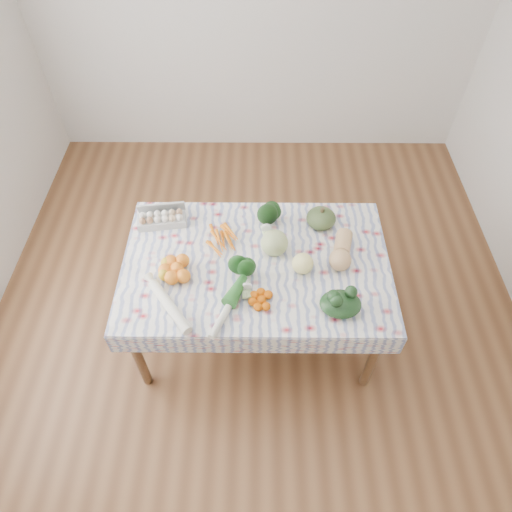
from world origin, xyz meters
TOP-DOWN VIEW (x-y plane):
  - ground at (0.00, 0.00)m, footprint 4.50×4.50m
  - wall_back at (0.00, 2.25)m, footprint 4.00×0.04m
  - dining_table at (0.00, 0.00)m, footprint 1.60×1.00m
  - tablecloth at (0.00, 0.00)m, footprint 1.66×1.06m
  - egg_carton at (-0.62, 0.32)m, footprint 0.33×0.17m
  - carrot_bunch at (-0.21, 0.15)m, footprint 0.25×0.23m
  - kale_bunch at (0.06, 0.30)m, footprint 0.20×0.18m
  - kabocha_squash at (0.42, 0.32)m, footprint 0.23×0.23m
  - cabbage at (0.11, 0.08)m, footprint 0.17×0.17m
  - butternut_squash at (0.53, 0.05)m, footprint 0.20×0.32m
  - orange_cluster at (-0.47, -0.09)m, footprint 0.32×0.32m
  - broccoli at (-0.06, -0.17)m, footprint 0.17×0.17m
  - mandarin_cluster at (0.03, -0.30)m, footprint 0.21×0.21m
  - grapefruit at (0.28, -0.06)m, footprint 0.15×0.15m
  - spinach_bag at (0.48, -0.34)m, footprint 0.28×0.25m
  - daikon at (-0.49, -0.35)m, footprint 0.30×0.38m
  - leek at (-0.16, -0.35)m, footprint 0.21×0.40m

SIDE VIEW (x-z plane):
  - ground at x=0.00m, z-range 0.00..0.00m
  - dining_table at x=0.00m, z-range 0.30..1.05m
  - tablecloth at x=0.00m, z-range 0.75..0.76m
  - carrot_bunch at x=-0.21m, z-range 0.76..0.80m
  - leek at x=-0.16m, z-range 0.76..0.81m
  - mandarin_cluster at x=0.03m, z-range 0.76..0.82m
  - daikon at x=-0.49m, z-range 0.76..0.82m
  - egg_carton at x=-0.62m, z-range 0.76..0.85m
  - orange_cluster at x=-0.47m, z-range 0.76..0.85m
  - spinach_bag at x=0.48m, z-range 0.76..0.87m
  - broccoli at x=-0.06m, z-range 0.76..0.88m
  - kabocha_squash at x=0.42m, z-range 0.76..0.89m
  - grapefruit at x=0.28m, z-range 0.76..0.89m
  - butternut_squash at x=0.53m, z-range 0.76..0.90m
  - kale_bunch at x=0.06m, z-range 0.76..0.92m
  - cabbage at x=0.11m, z-range 0.76..0.93m
  - wall_back at x=0.00m, z-range 0.00..2.80m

